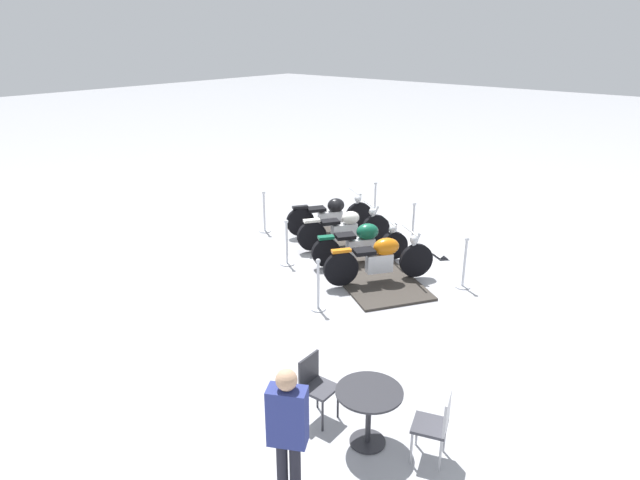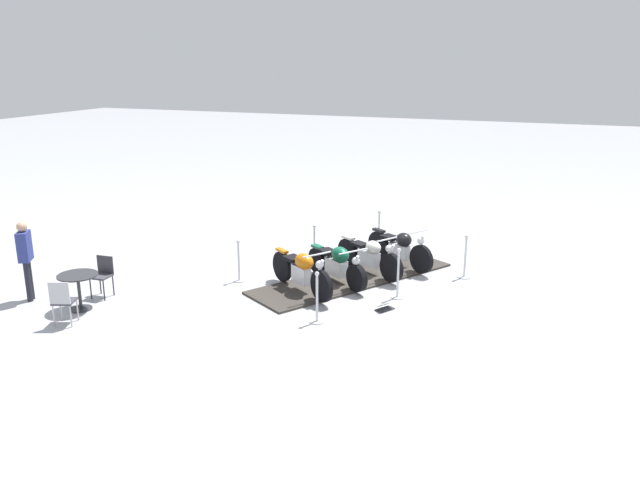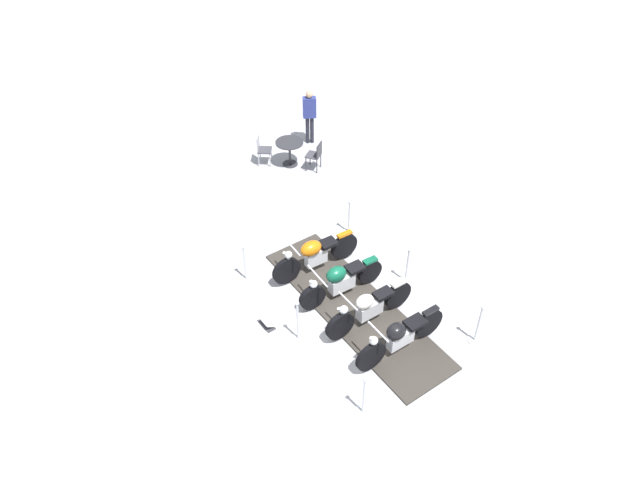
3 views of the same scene
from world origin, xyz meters
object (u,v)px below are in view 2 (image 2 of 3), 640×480
object	(u,v)px
motorcycle_cream	(370,256)
cafe_chair_across_table	(62,300)
motorcycle_forest	(337,263)
stanchion_right_rear	(465,264)
cafe_chair_near_table	(103,273)
motorcycle_black	(400,247)
bystander_person	(25,254)
stanchion_left_rear	(379,235)
stanchion_right_front	(317,305)
cafe_table	(78,283)
motorcycle_copper	(302,270)
info_placard	(385,307)
stanchion_left_mid	(314,251)
stanchion_left_front	(239,266)
stanchion_right_mid	(398,280)

from	to	relation	value
motorcycle_cream	cafe_chair_across_table	bearing A→B (deg)	-101.26
motorcycle_forest	stanchion_right_rear	bearing A→B (deg)	64.51
cafe_chair_near_table	cafe_chair_across_table	size ratio (longest dim) A/B	0.96
motorcycle_cream	motorcycle_black	bearing A→B (deg)	90.03
bystander_person	cafe_chair_across_table	bearing A→B (deg)	-55.10
motorcycle_forest	stanchion_left_rear	bearing A→B (deg)	122.97
motorcycle_forest	cafe_chair_near_table	size ratio (longest dim) A/B	2.09
stanchion_right_front	cafe_table	size ratio (longest dim) A/B	1.30
motorcycle_copper	motorcycle_cream	bearing A→B (deg)	93.29
motorcycle_forest	stanchion_right_rear	world-z (taller)	stanchion_right_rear
motorcycle_forest	cafe_chair_across_table	size ratio (longest dim) A/B	2.01
bystander_person	motorcycle_copper	bearing A→B (deg)	-4.24
motorcycle_copper	stanchion_right_rear	distance (m)	4.04
motorcycle_cream	info_placard	size ratio (longest dim) A/B	4.43
stanchion_left_mid	info_placard	distance (m)	3.50
motorcycle_copper	motorcycle_black	distance (m)	3.05
bystander_person	motorcycle_cream	bearing A→B (deg)	4.20
stanchion_left_rear	stanchion_right_front	distance (m)	5.41
bystander_person	info_placard	bearing A→B (deg)	-12.31
motorcycle_cream	stanchion_left_front	size ratio (longest dim) A/B	1.97
motorcycle_cream	info_placard	bearing A→B (deg)	-32.61
motorcycle_forest	motorcycle_cream	world-z (taller)	motorcycle_cream
motorcycle_black	stanchion_left_rear	size ratio (longest dim) A/B	1.83
info_placard	motorcycle_cream	bearing A→B (deg)	-123.12
motorcycle_cream	stanchion_left_mid	distance (m)	1.65
motorcycle_black	bystander_person	xyz separation A→B (m)	(-5.13, 6.97, 0.53)
cafe_table	info_placard	bearing A→B (deg)	-69.03
motorcycle_forest	motorcycle_copper	bearing A→B (deg)	-86.65
stanchion_right_mid	stanchion_right_front	world-z (taller)	stanchion_right_mid
stanchion_left_mid	motorcycle_black	bearing A→B (deg)	-77.32
stanchion_right_front	cafe_table	distance (m)	5.04
stanchion_right_front	info_placard	distance (m)	1.59
stanchion_right_rear	info_placard	distance (m)	2.97
stanchion_left_rear	stanchion_right_rear	distance (m)	3.06
cafe_chair_near_table	bystander_person	distance (m)	1.64
motorcycle_forest	cafe_chair_across_table	world-z (taller)	motorcycle_forest
motorcycle_forest	stanchion_left_mid	distance (m)	1.66
motorcycle_cream	cafe_chair_near_table	xyz separation A→B (m)	(-3.48, 5.09, 0.03)
stanchion_left_rear	cafe_chair_near_table	distance (m)	7.41
motorcycle_black	stanchion_left_mid	size ratio (longest dim) A/B	1.90
cafe_table	cafe_chair_near_table	bearing A→B (deg)	3.51
motorcycle_black	cafe_table	distance (m)	7.60
stanchion_right_front	cafe_chair_near_table	world-z (taller)	stanchion_right_front
motorcycle_copper	stanchion_right_front	xyz separation A→B (m)	(-1.38, -0.90, -0.20)
stanchion_right_mid	cafe_table	distance (m)	6.80
stanchion_right_rear	cafe_table	world-z (taller)	stanchion_right_rear
stanchion_left_front	cafe_chair_near_table	size ratio (longest dim) A/B	1.13
bystander_person	stanchion_left_rear	bearing A→B (deg)	18.17
stanchion_right_rear	cafe_chair_across_table	bearing A→B (deg)	129.70
motorcycle_black	bystander_person	size ratio (longest dim) A/B	1.11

